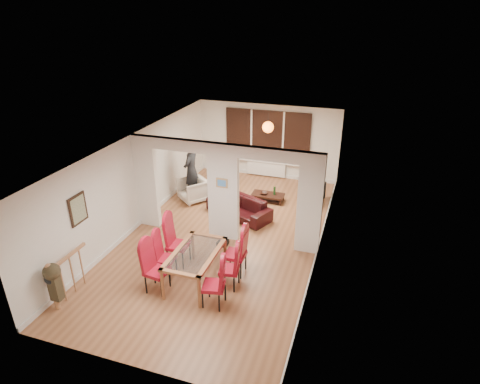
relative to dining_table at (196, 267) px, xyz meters
The scene contains 24 objects.
floor 2.05m from the dining_table, 92.05° to the left, with size 5.00×9.00×0.01m, color #925C3B.
room_walls 2.21m from the dining_table, 92.05° to the left, with size 5.00×9.00×2.60m, color silver, non-canonical shape.
divider_wall 2.21m from the dining_table, 92.05° to the left, with size 5.00×0.18×2.60m, color white.
bay_window_blinds 6.54m from the dining_table, 90.64° to the left, with size 3.00×0.08×1.80m, color black.
radiator 6.41m from the dining_table, 90.64° to the left, with size 1.40×0.08×0.50m, color white.
pendant_light 5.60m from the dining_table, 87.54° to the left, with size 0.36×0.36×0.36m, color orange.
stair_newel 2.62m from the dining_table, 152.82° to the right, with size 0.40×1.20×1.10m, color #A16F4A, non-canonical shape.
wall_poster 2.85m from the dining_table, behind, with size 0.04×0.52×0.67m, color gray.
pillar_photo 2.27m from the dining_table, 92.15° to the left, with size 0.30×0.03×0.25m, color #4C8CD8.
dining_table is the anchor object (origin of this frame).
dining_chair_la 0.86m from the dining_table, 141.56° to the right, with size 0.45×0.45×1.12m, color maroon, non-canonical shape.
dining_chair_lb 0.75m from the dining_table, behind, with size 0.41×0.41×1.03m, color maroon, non-canonical shape.
dining_chair_lc 0.87m from the dining_table, 142.35° to the left, with size 0.47×0.47×1.19m, color maroon, non-canonical shape.
dining_chair_ra 0.89m from the dining_table, 41.62° to the right, with size 0.44×0.44×1.09m, color maroon, non-canonical shape.
dining_chair_rb 0.77m from the dining_table, ahead, with size 0.41×0.41×1.03m, color maroon, non-canonical shape.
dining_chair_rc 0.95m from the dining_table, 38.95° to the left, with size 0.46×0.46×1.15m, color maroon, non-canonical shape.
sofa 3.27m from the dining_table, 91.19° to the left, with size 1.97×0.77×0.58m, color black.
armchair 4.16m from the dining_table, 114.84° to the left, with size 0.77×0.80×0.73m, color #B9AC9D.
person 4.40m from the dining_table, 115.20° to the left, with size 0.46×0.69×1.90m, color black.
television 5.23m from the dining_table, 68.36° to the left, with size 0.13×0.96×0.55m, color black.
coffee_table 4.51m from the dining_table, 83.72° to the left, with size 1.01×0.51×0.23m, color black, non-canonical shape.
bottle 4.57m from the dining_table, 81.28° to the left, with size 0.07×0.07×0.28m, color #143F19.
bowl 4.47m from the dining_table, 85.22° to the left, with size 0.23×0.23×0.06m, color black.
shoes 1.64m from the dining_table, 88.69° to the left, with size 0.26×0.28×0.11m, color black, non-canonical shape.
Camera 1 is at (3.26, -8.66, 5.58)m, focal length 30.00 mm.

